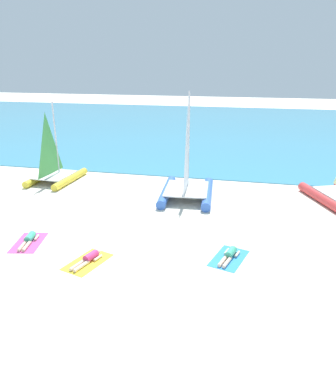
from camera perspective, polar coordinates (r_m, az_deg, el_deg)
The scene contains 10 objects.
ground_plane at distance 23.18m, azimuth 2.63°, elevation 1.16°, with size 120.00×120.00×0.00m, color silver.
ocean_water at distance 43.78m, azimuth 7.58°, elevation 9.81°, with size 120.00×40.00×0.05m, color teal.
sailboat_blue at distance 20.71m, azimuth 2.92°, elevation 1.40°, with size 3.17×4.64×5.78m.
sailboat_yellow at distance 24.61m, azimuth -17.01°, elevation 3.20°, with size 2.63×3.92×4.94m.
towel_left at distance 16.96m, azimuth -20.62°, elevation -7.28°, with size 1.10×1.90×0.01m, color #D84C99.
sunbather_left at distance 16.97m, azimuth -20.59°, elevation -6.80°, with size 0.71×1.56×0.30m.
towel_middle at distance 14.81m, azimuth -12.24°, elevation -10.46°, with size 1.10×1.90×0.01m, color yellow.
sunbather_middle at distance 14.79m, azimuth -12.11°, elevation -9.93°, with size 0.82×1.54×0.30m.
towel_right at distance 14.93m, azimuth 9.33°, elevation -10.00°, with size 1.10×1.90×0.01m, color #338CD8.
sunbather_right at distance 14.92m, azimuth 9.44°, elevation -9.47°, with size 0.81×1.55×0.30m.
Camera 1 is at (3.73, -11.68, 7.30)m, focal length 34.71 mm.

